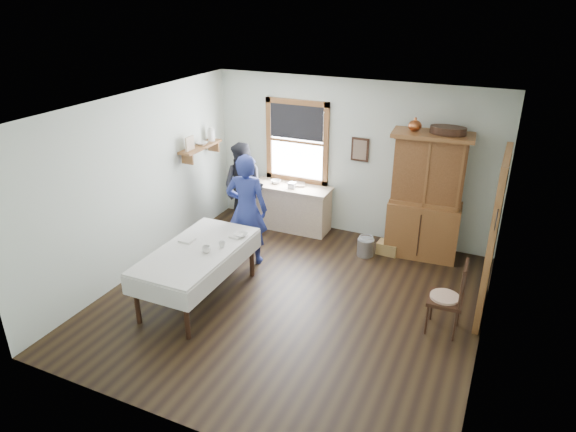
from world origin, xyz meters
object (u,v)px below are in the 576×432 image
at_px(china_hutch, 426,197).
at_px(dining_table, 198,274).
at_px(pail, 365,247).
at_px(figure_dark, 244,192).
at_px(wicker_basket, 388,248).
at_px(work_counter, 291,207).
at_px(woman_blue, 247,213).
at_px(spindle_chair, 446,296).

xyz_separation_m(china_hutch, dining_table, (-2.57, -2.59, -0.64)).
bearing_deg(pail, china_hutch, 26.01).
bearing_deg(pail, figure_dark, 179.61).
distance_m(pail, wicker_basket, 0.39).
distance_m(work_counter, wicker_basket, 1.90).
relative_size(wicker_basket, woman_blue, 0.21).
bearing_deg(wicker_basket, pail, -146.89).
height_order(dining_table, wicker_basket, dining_table).
relative_size(wicker_basket, figure_dark, 0.23).
relative_size(dining_table, spindle_chair, 1.92).
xyz_separation_m(dining_table, pail, (1.76, 2.20, -0.24)).
xyz_separation_m(spindle_chair, pail, (-1.48, 1.54, -0.36)).
relative_size(work_counter, spindle_chair, 1.42).
height_order(spindle_chair, woman_blue, woman_blue).
xyz_separation_m(china_hutch, wicker_basket, (-0.49, -0.18, -0.92)).
bearing_deg(china_hutch, figure_dark, -177.67).
height_order(china_hutch, dining_table, china_hutch).
relative_size(china_hutch, figure_dark, 1.37).
bearing_deg(woman_blue, figure_dark, -71.22).
height_order(pail, wicker_basket, pail).
xyz_separation_m(spindle_chair, wicker_basket, (-1.16, 1.75, -0.40)).
bearing_deg(spindle_chair, figure_dark, 154.87).
xyz_separation_m(dining_table, figure_dark, (-0.49, 2.21, 0.36)).
height_order(china_hutch, spindle_chair, china_hutch).
distance_m(china_hutch, spindle_chair, 2.11).
height_order(work_counter, pail, work_counter).
distance_m(china_hutch, pail, 1.26).
distance_m(dining_table, woman_blue, 1.32).
xyz_separation_m(china_hutch, woman_blue, (-2.46, -1.35, -0.20)).
bearing_deg(dining_table, figure_dark, 102.58).
distance_m(work_counter, pail, 1.62).
distance_m(work_counter, china_hutch, 2.43).
bearing_deg(work_counter, woman_blue, -95.30).
bearing_deg(dining_table, china_hutch, 45.29).
bearing_deg(work_counter, pail, -16.92).
height_order(spindle_chair, pail, spindle_chair).
bearing_deg(dining_table, pail, 51.35).
relative_size(work_counter, dining_table, 0.74).
bearing_deg(work_counter, spindle_chair, -34.00).
bearing_deg(dining_table, wicker_basket, 49.18).
distance_m(work_counter, dining_table, 2.66).
distance_m(dining_table, pail, 2.83).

